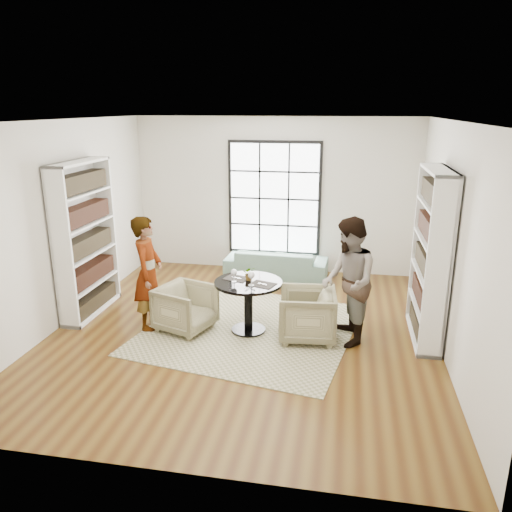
% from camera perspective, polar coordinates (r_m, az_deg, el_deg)
% --- Properties ---
extents(ground, '(6.00, 6.00, 0.00)m').
position_cam_1_polar(ground, '(7.43, -1.38, -8.59)').
color(ground, brown).
extents(room_shell, '(6.00, 6.01, 6.00)m').
position_cam_1_polar(room_shell, '(7.49, -0.61, 1.90)').
color(room_shell, silver).
rests_on(room_shell, ground).
extents(rug, '(3.39, 3.39, 0.01)m').
position_cam_1_polar(rug, '(7.49, -0.67, -8.30)').
color(rug, tan).
rests_on(rug, ground).
extents(pedestal_table, '(0.98, 0.98, 0.78)m').
position_cam_1_polar(pedestal_table, '(7.21, -0.88, -4.53)').
color(pedestal_table, black).
rests_on(pedestal_table, ground).
extents(sofa, '(1.95, 0.83, 0.56)m').
position_cam_1_polar(sofa, '(9.55, 2.33, -0.90)').
color(sofa, slate).
rests_on(sofa, ground).
extents(armchair_left, '(0.95, 0.93, 0.68)m').
position_cam_1_polar(armchair_left, '(7.42, -8.04, -5.92)').
color(armchair_left, tan).
rests_on(armchair_left, ground).
extents(armchair_right, '(0.86, 0.84, 0.72)m').
position_cam_1_polar(armchair_right, '(7.11, 5.83, -6.69)').
color(armchair_right, tan).
rests_on(armchair_right, ground).
extents(person_left, '(0.47, 0.66, 1.69)m').
position_cam_1_polar(person_left, '(7.43, -12.23, -1.94)').
color(person_left, gray).
rests_on(person_left, ground).
extents(person_right, '(0.83, 0.98, 1.78)m').
position_cam_1_polar(person_right, '(6.90, 10.51, -2.93)').
color(person_right, gray).
rests_on(person_right, ground).
extents(placemat_left, '(0.40, 0.35, 0.01)m').
position_cam_1_polar(placemat_left, '(7.25, -2.20, -2.56)').
color(placemat_left, black).
rests_on(placemat_left, pedestal_table).
extents(placemat_right, '(0.40, 0.35, 0.01)m').
position_cam_1_polar(placemat_right, '(7.01, 0.75, -3.27)').
color(placemat_right, black).
rests_on(placemat_right, pedestal_table).
extents(cutlery_left, '(0.20, 0.25, 0.01)m').
position_cam_1_polar(cutlery_left, '(7.25, -2.20, -2.51)').
color(cutlery_left, silver).
rests_on(cutlery_left, placemat_left).
extents(cutlery_right, '(0.20, 0.25, 0.01)m').
position_cam_1_polar(cutlery_right, '(7.00, 0.75, -3.21)').
color(cutlery_right, silver).
rests_on(cutlery_right, placemat_right).
extents(wine_glass_left, '(0.09, 0.09, 0.19)m').
position_cam_1_polar(wine_glass_left, '(7.07, -2.53, -1.92)').
color(wine_glass_left, silver).
rests_on(wine_glass_left, pedestal_table).
extents(wine_glass_right, '(0.10, 0.10, 0.21)m').
position_cam_1_polar(wine_glass_right, '(6.91, -0.54, -2.22)').
color(wine_glass_right, silver).
rests_on(wine_glass_right, pedestal_table).
extents(flower_centerpiece, '(0.21, 0.19, 0.20)m').
position_cam_1_polar(flower_centerpiece, '(7.15, -0.75, -2.00)').
color(flower_centerpiece, gray).
rests_on(flower_centerpiece, pedestal_table).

